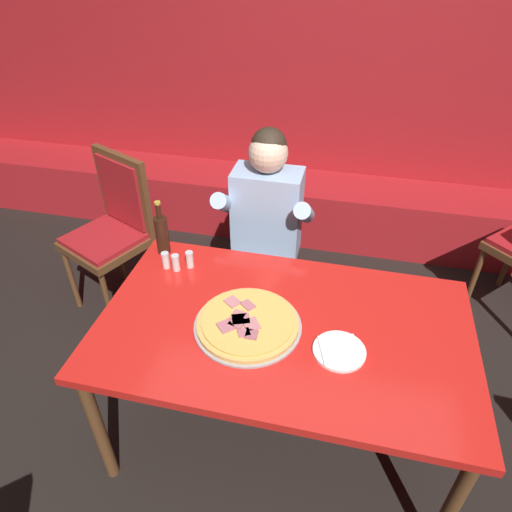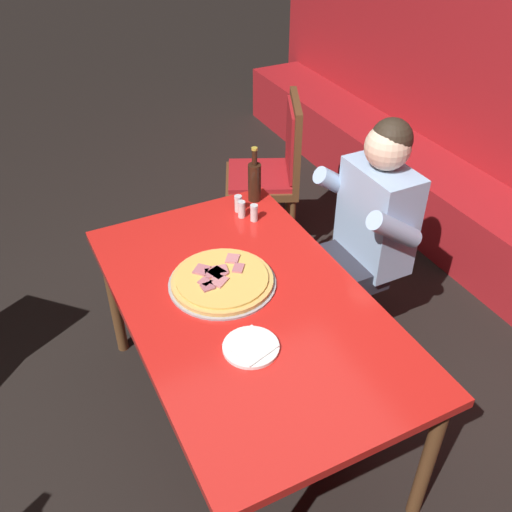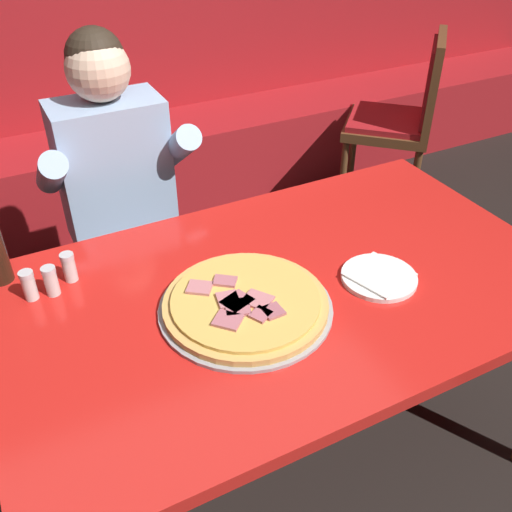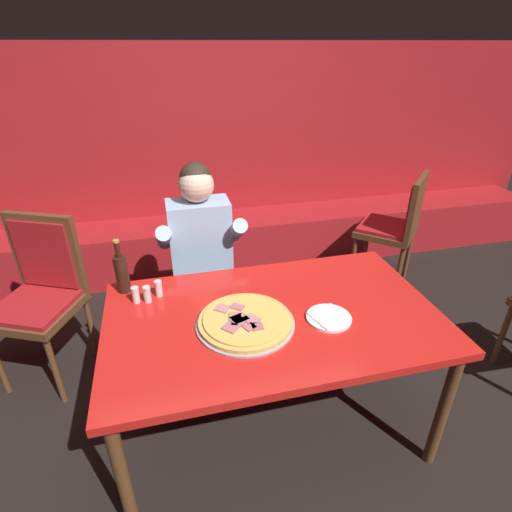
{
  "view_description": "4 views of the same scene",
  "coord_description": "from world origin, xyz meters",
  "px_view_note": "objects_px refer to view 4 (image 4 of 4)",
  "views": [
    {
      "loc": [
        0.2,
        -1.36,
        2.13
      ],
      "look_at": [
        -0.17,
        0.2,
        0.94
      ],
      "focal_mm": 32.0,
      "sensor_mm": 36.0,
      "label": 1
    },
    {
      "loc": [
        1.56,
        -0.74,
        2.28
      ],
      "look_at": [
        -0.22,
        0.15,
        0.78
      ],
      "focal_mm": 40.0,
      "sensor_mm": 36.0,
      "label": 2
    },
    {
      "loc": [
        -0.63,
        -1.05,
        1.72
      ],
      "look_at": [
        -0.01,
        0.16,
        0.74
      ],
      "focal_mm": 40.0,
      "sensor_mm": 36.0,
      "label": 3
    },
    {
      "loc": [
        -0.45,
        -1.47,
        1.89
      ],
      "look_at": [
        -0.0,
        0.32,
        0.89
      ],
      "focal_mm": 28.0,
      "sensor_mm": 36.0,
      "label": 4
    }
  ],
  "objects_px": {
    "main_dining_table": "(273,326)",
    "shaker_black_pepper": "(136,296)",
    "diner_seated_blue_shirt": "(203,257)",
    "dining_chair_side_aisle": "(397,223)",
    "pizza": "(245,321)",
    "dining_chair_near_right": "(41,288)",
    "shaker_red_pepper_flakes": "(147,295)",
    "plate_white_paper": "(329,318)",
    "shaker_oregano": "(159,289)",
    "beer_bottle": "(122,272)"
  },
  "relations": [
    {
      "from": "main_dining_table",
      "to": "pizza",
      "type": "height_order",
      "value": "pizza"
    },
    {
      "from": "shaker_oregano",
      "to": "diner_seated_blue_shirt",
      "type": "relative_size",
      "value": 0.07
    },
    {
      "from": "plate_white_paper",
      "to": "dining_chair_side_aisle",
      "type": "distance_m",
      "value": 1.72
    },
    {
      "from": "shaker_oregano",
      "to": "main_dining_table",
      "type": "bearing_deg",
      "value": -29.14
    },
    {
      "from": "dining_chair_near_right",
      "to": "dining_chair_side_aisle",
      "type": "xyz_separation_m",
      "value": [
        2.6,
        0.39,
        -0.02
      ]
    },
    {
      "from": "dining_chair_side_aisle",
      "to": "diner_seated_blue_shirt",
      "type": "bearing_deg",
      "value": -165.24
    },
    {
      "from": "main_dining_table",
      "to": "dining_chair_near_right",
      "type": "xyz_separation_m",
      "value": [
        -1.21,
        0.77,
        -0.08
      ]
    },
    {
      "from": "main_dining_table",
      "to": "shaker_black_pepper",
      "type": "height_order",
      "value": "shaker_black_pepper"
    },
    {
      "from": "plate_white_paper",
      "to": "shaker_oregano",
      "type": "bearing_deg",
      "value": 152.87
    },
    {
      "from": "shaker_red_pepper_flakes",
      "to": "diner_seated_blue_shirt",
      "type": "bearing_deg",
      "value": 55.75
    },
    {
      "from": "main_dining_table",
      "to": "shaker_red_pepper_flakes",
      "type": "xyz_separation_m",
      "value": [
        -0.57,
        0.25,
        0.11
      ]
    },
    {
      "from": "main_dining_table",
      "to": "dining_chair_near_right",
      "type": "relative_size",
      "value": 1.53
    },
    {
      "from": "shaker_black_pepper",
      "to": "shaker_red_pepper_flakes",
      "type": "bearing_deg",
      "value": -7.61
    },
    {
      "from": "diner_seated_blue_shirt",
      "to": "shaker_oregano",
      "type": "bearing_deg",
      "value": -121.61
    },
    {
      "from": "shaker_red_pepper_flakes",
      "to": "main_dining_table",
      "type": "bearing_deg",
      "value": -23.46
    },
    {
      "from": "shaker_red_pepper_flakes",
      "to": "diner_seated_blue_shirt",
      "type": "relative_size",
      "value": 0.07
    },
    {
      "from": "shaker_black_pepper",
      "to": "diner_seated_blue_shirt",
      "type": "distance_m",
      "value": 0.62
    },
    {
      "from": "pizza",
      "to": "shaker_red_pepper_flakes",
      "type": "xyz_separation_m",
      "value": [
        -0.43,
        0.29,
        0.02
      ]
    },
    {
      "from": "pizza",
      "to": "plate_white_paper",
      "type": "xyz_separation_m",
      "value": [
        0.39,
        -0.06,
        -0.01
      ]
    },
    {
      "from": "main_dining_table",
      "to": "dining_chair_side_aisle",
      "type": "relative_size",
      "value": 1.59
    },
    {
      "from": "main_dining_table",
      "to": "dining_chair_near_right",
      "type": "distance_m",
      "value": 1.44
    },
    {
      "from": "shaker_red_pepper_flakes",
      "to": "shaker_oregano",
      "type": "relative_size",
      "value": 1.0
    },
    {
      "from": "pizza",
      "to": "shaker_black_pepper",
      "type": "relative_size",
      "value": 5.26
    },
    {
      "from": "dining_chair_side_aisle",
      "to": "shaker_oregano",
      "type": "bearing_deg",
      "value": -155.39
    },
    {
      "from": "diner_seated_blue_shirt",
      "to": "pizza",
      "type": "bearing_deg",
      "value": -82.7
    },
    {
      "from": "shaker_black_pepper",
      "to": "diner_seated_blue_shirt",
      "type": "relative_size",
      "value": 0.07
    },
    {
      "from": "pizza",
      "to": "shaker_oregano",
      "type": "xyz_separation_m",
      "value": [
        -0.37,
        0.33,
        0.02
      ]
    },
    {
      "from": "plate_white_paper",
      "to": "dining_chair_side_aisle",
      "type": "bearing_deg",
      "value": 47.65
    },
    {
      "from": "diner_seated_blue_shirt",
      "to": "dining_chair_side_aisle",
      "type": "xyz_separation_m",
      "value": [
        1.64,
        0.43,
        -0.12
      ]
    },
    {
      "from": "plate_white_paper",
      "to": "shaker_black_pepper",
      "type": "bearing_deg",
      "value": 157.73
    },
    {
      "from": "beer_bottle",
      "to": "dining_chair_near_right",
      "type": "xyz_separation_m",
      "value": [
        -0.52,
        0.39,
        -0.26
      ]
    },
    {
      "from": "main_dining_table",
      "to": "shaker_oregano",
      "type": "height_order",
      "value": "shaker_oregano"
    },
    {
      "from": "plate_white_paper",
      "to": "diner_seated_blue_shirt",
      "type": "distance_m",
      "value": 0.96
    },
    {
      "from": "pizza",
      "to": "plate_white_paper",
      "type": "height_order",
      "value": "pizza"
    },
    {
      "from": "shaker_red_pepper_flakes",
      "to": "dining_chair_side_aisle",
      "type": "distance_m",
      "value": 2.18
    },
    {
      "from": "main_dining_table",
      "to": "shaker_oregano",
      "type": "xyz_separation_m",
      "value": [
        -0.52,
        0.29,
        0.11
      ]
    },
    {
      "from": "pizza",
      "to": "plate_white_paper",
      "type": "relative_size",
      "value": 2.15
    },
    {
      "from": "main_dining_table",
      "to": "dining_chair_side_aisle",
      "type": "height_order",
      "value": "dining_chair_side_aisle"
    },
    {
      "from": "plate_white_paper",
      "to": "dining_chair_near_right",
      "type": "relative_size",
      "value": 0.2
    },
    {
      "from": "pizza",
      "to": "shaker_black_pepper",
      "type": "height_order",
      "value": "shaker_black_pepper"
    },
    {
      "from": "dining_chair_near_right",
      "to": "shaker_black_pepper",
      "type": "bearing_deg",
      "value": -41.58
    },
    {
      "from": "diner_seated_blue_shirt",
      "to": "dining_chair_side_aisle",
      "type": "bearing_deg",
      "value": 14.76
    },
    {
      "from": "plate_white_paper",
      "to": "shaker_oregano",
      "type": "height_order",
      "value": "shaker_oregano"
    },
    {
      "from": "shaker_oregano",
      "to": "diner_seated_blue_shirt",
      "type": "bearing_deg",
      "value": 58.39
    },
    {
      "from": "beer_bottle",
      "to": "shaker_oregano",
      "type": "xyz_separation_m",
      "value": [
        0.17,
        -0.09,
        -0.07
      ]
    },
    {
      "from": "main_dining_table",
      "to": "shaker_red_pepper_flakes",
      "type": "height_order",
      "value": "shaker_red_pepper_flakes"
    },
    {
      "from": "shaker_red_pepper_flakes",
      "to": "diner_seated_blue_shirt",
      "type": "height_order",
      "value": "diner_seated_blue_shirt"
    },
    {
      "from": "shaker_black_pepper",
      "to": "pizza",
      "type": "bearing_deg",
      "value": -31.89
    },
    {
      "from": "shaker_oregano",
      "to": "dining_chair_near_right",
      "type": "relative_size",
      "value": 0.08
    },
    {
      "from": "shaker_oregano",
      "to": "shaker_black_pepper",
      "type": "distance_m",
      "value": 0.12
    }
  ]
}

